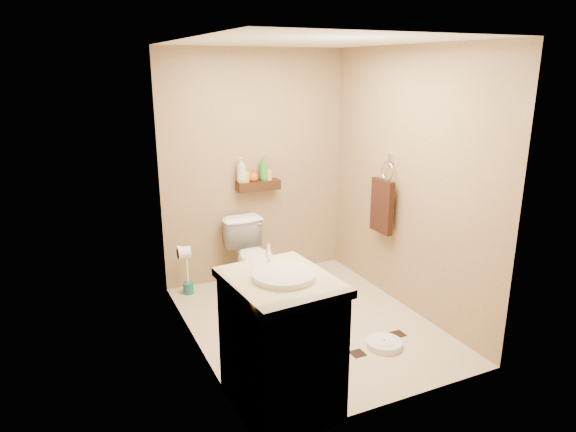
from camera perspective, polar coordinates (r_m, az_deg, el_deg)
ground at (r=4.71m, az=2.32°, el=-11.77°), size 2.50×2.50×0.00m
wall_back at (r=5.39m, az=-3.66°, el=5.44°), size 2.00×0.04×2.40m
wall_front at (r=3.26m, az=12.68°, el=-2.27°), size 2.00×0.04×2.40m
wall_left at (r=3.93m, az=-10.56°, el=1.04°), size 0.04×2.50×2.40m
wall_right at (r=4.81m, az=13.17°, el=3.70°), size 0.04×2.50×2.40m
ceiling at (r=4.15m, az=2.72°, el=18.85°), size 2.00×2.50×0.02m
wall_shelf at (r=5.35m, az=-3.31°, el=3.40°), size 0.46×0.14×0.10m
floor_accents at (r=4.67m, az=2.82°, el=-11.98°), size 1.31×1.21×0.01m
toilet at (r=5.17m, az=-3.85°, el=-4.68°), size 0.43×0.73×0.73m
vanity at (r=3.46m, az=-0.78°, el=-13.81°), size 0.69×0.81×1.08m
bathroom_scale at (r=4.40m, az=10.62°, el=-13.77°), size 0.32×0.32×0.06m
toilet_brush at (r=5.29m, az=-11.07°, el=-6.83°), size 0.11×0.11×0.46m
towel_ring at (r=5.01m, az=10.45°, el=1.36°), size 0.12×0.30×0.76m
toilet_paper at (r=4.72m, az=-11.51°, el=-4.01°), size 0.12×0.11×0.12m
bottle_a at (r=5.25m, az=-5.21°, el=5.13°), size 0.12×0.12×0.26m
bottle_b at (r=5.27m, az=-4.78°, el=4.60°), size 0.10×0.10×0.16m
bottle_c at (r=5.31m, az=-3.87°, el=4.54°), size 0.12×0.12×0.13m
bottle_d at (r=5.34m, az=-2.69°, el=5.32°), size 0.11×0.11×0.25m
bottle_e at (r=5.36m, az=-2.31°, el=4.89°), size 0.08×0.09×0.17m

